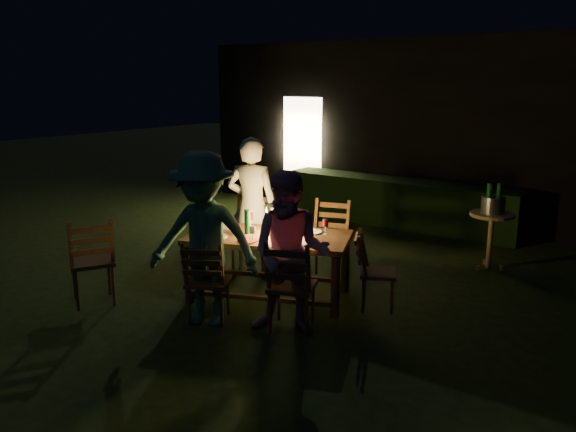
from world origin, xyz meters
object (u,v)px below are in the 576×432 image
Objects in this scene: dining_table at (269,241)px; ice_bucket at (493,205)px; bottle_table at (247,222)px; bottle_bucket_b at (498,201)px; chair_near_right at (292,301)px; person_opp_right at (291,254)px; chair_far_left at (251,250)px; chair_end at (376,284)px; person_opp_left at (204,240)px; bottle_bucket_a at (489,201)px; chair_spare at (93,276)px; chair_far_right at (327,256)px; person_house_side at (252,206)px; side_table at (492,220)px; lantern at (274,221)px; chair_near_left at (208,295)px.

ice_bucket reaches higher than dining_table.
bottle_bucket_b is at bearing 52.37° from bottle_table.
chair_near_right is 3.57× the size of bottle_table.
person_opp_right is 5.12× the size of bottle_bucket_b.
chair_near_right is 0.94× the size of chair_far_left.
chair_end is at bearing -0.06° from dining_table.
ice_bucket is at bearing 137.72° from chair_end.
bottle_bucket_a is at bearing 40.10° from person_opp_left.
chair_end is at bearing -26.76° from chair_spare.
chair_far_right is at bearing 86.33° from person_opp_right.
dining_table is at bearing 118.76° from person_house_side.
bottle_table reaches higher than side_table.
chair_spare is at bearing -131.07° from bottle_bucket_b.
lantern is (0.03, 0.06, 0.23)m from dining_table.
chair_end is 1.17× the size of side_table.
chair_far_left is at bearing 88.26° from person_house_side.
chair_far_right is at bearing -133.94° from bottle_bucket_b.
bottle_bucket_b is at bearing -10.64° from chair_spare.
side_table is (3.30, 3.81, 0.36)m from chair_spare.
chair_near_right is 0.56× the size of person_opp_left.
person_house_side is 0.99× the size of person_opp_left.
bottle_bucket_a is (1.84, 3.43, 0.03)m from person_opp_left.
person_opp_left is at bearing 86.25° from chair_far_left.
chair_spare is at bearing 45.01° from person_house_side.
side_table is at bearing -149.68° from chair_far_right.
person_opp_right is 4.68× the size of lantern.
bottle_bucket_b is (1.80, 2.51, 0.01)m from lantern.
ice_bucket is (2.01, 2.63, -0.02)m from bottle_table.
chair_far_left is 3.30m from bottle_bucket_b.
side_table is at bearing 52.63° from bottle_table.
chair_end is 1.97m from person_opp_left.
chair_far_right is at bearing 76.79° from lantern.
chair_spare is 5.14m from bottle_bucket_b.
chair_spare is at bearing 35.34° from chair_far_right.
bottle_bucket_b reaches higher than chair_near_right.
chair_near_right is 1.10m from lantern.
chair_far_right is 3.23× the size of bottle_bucket_a.
side_table is (0.63, 2.08, 0.41)m from chair_end.
person_opp_left is (-1.26, -1.38, 0.63)m from chair_end.
person_opp_left reaches higher than chair_near_left.
chair_end is 0.50× the size of person_house_side.
bottle_bucket_a is at bearing -141.34° from side_table.
lantern reaches higher than ice_bucket.
person_opp_right reaches higher than dining_table.
chair_far_left is 3.32× the size of bottle_bucket_b.
bottle_bucket_a is at bearing -10.38° from chair_spare.
bottle_table is at bearing 100.83° from chair_far_left.
bottle_table is at bearing -180.00° from dining_table.
chair_far_left is 3.79× the size of bottle_table.
bottle_bucket_a is (1.50, 1.58, 0.61)m from chair_far_right.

